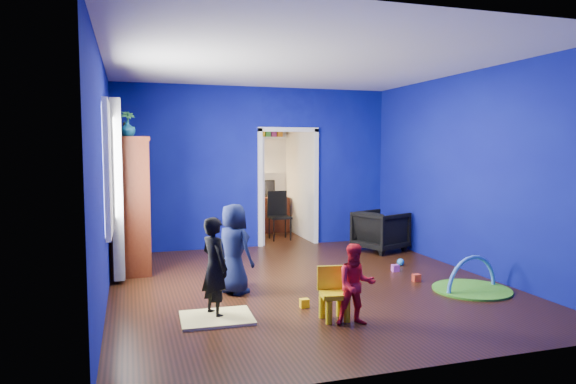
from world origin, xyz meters
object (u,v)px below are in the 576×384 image
object	(u,v)px
armchair	(381,231)
crt_tv	(132,201)
toddler_red	(356,285)
play_mat	(472,289)
folding_chair	(280,216)
hopper_ball	(227,274)
study_desk	(267,215)
child_black	(215,267)
kid_chair	(334,296)
vase	(128,129)
child_navy	(234,249)
tv_armoire	(130,204)

from	to	relation	value
armchair	crt_tv	bearing A→B (deg)	70.67
toddler_red	play_mat	bearing A→B (deg)	30.97
armchair	crt_tv	distance (m)	4.21
folding_chair	armchair	bearing A→B (deg)	-49.35
hopper_ball	study_desk	bearing A→B (deg)	68.30
child_black	kid_chair	xyz separation A→B (m)	(1.18, -0.48, -0.29)
vase	study_desk	size ratio (longest dim) A/B	0.25
child_navy	folding_chair	bearing A→B (deg)	-58.58
child_navy	child_black	bearing A→B (deg)	121.83
study_desk	folding_chair	bearing A→B (deg)	-90.00
tv_armoire	crt_tv	distance (m)	0.06
kid_chair	study_desk	world-z (taller)	study_desk
vase	study_desk	distance (m)	4.47
tv_armoire	folding_chair	size ratio (longest dim) A/B	2.13
play_mat	hopper_ball	bearing A→B (deg)	160.72
child_black	tv_armoire	distance (m)	2.66
vase	kid_chair	distance (m)	3.81
armchair	vase	xyz separation A→B (m)	(-4.20, -0.46, 1.72)
kid_chair	vase	bearing A→B (deg)	137.19
child_black	toddler_red	distance (m)	1.50
armchair	vase	world-z (taller)	vase
armchair	child_black	size ratio (longest dim) A/B	0.72
kid_chair	folding_chair	size ratio (longest dim) A/B	0.54
crt_tv	kid_chair	size ratio (longest dim) A/B	1.40
toddler_red	play_mat	size ratio (longest dim) A/B	0.86
vase	folding_chair	distance (m)	3.85
child_navy	study_desk	distance (m)	4.68
child_black	hopper_ball	distance (m)	1.16
hopper_ball	play_mat	distance (m)	3.13
play_mat	crt_tv	bearing A→B (deg)	149.00
tv_armoire	hopper_ball	size ratio (longest dim) A/B	5.28
child_black	kid_chair	distance (m)	1.31
tv_armoire	hopper_ball	distance (m)	2.00
tv_armoire	study_desk	bearing A→B (deg)	44.03
child_navy	toddler_red	bearing A→B (deg)	179.05
tv_armoire	armchair	bearing A→B (deg)	2.25
child_black	folding_chair	size ratio (longest dim) A/B	1.17
child_navy	tv_armoire	bearing A→B (deg)	2.54
vase	folding_chair	bearing A→B (deg)	36.23
tv_armoire	play_mat	distance (m)	4.89
armchair	toddler_red	bearing A→B (deg)	127.20
toddler_red	crt_tv	size ratio (longest dim) A/B	1.19
toddler_red	crt_tv	xyz separation A→B (m)	(-2.14, 3.17, 0.60)
crt_tv	armchair	bearing A→B (deg)	2.27
child_navy	study_desk	bearing A→B (deg)	-53.61
kid_chair	play_mat	xyz separation A→B (m)	(2.09, 0.51, -0.24)
vase	crt_tv	xyz separation A→B (m)	(0.04, 0.30, -1.05)
toddler_red	hopper_ball	bearing A→B (deg)	130.81
child_black	child_navy	size ratio (longest dim) A/B	0.96
child_black	study_desk	world-z (taller)	child_black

